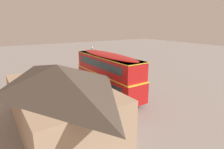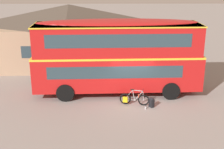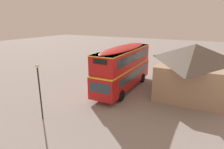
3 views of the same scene
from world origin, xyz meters
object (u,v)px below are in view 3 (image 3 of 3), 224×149
backpack_on_ground (97,88)px  street_lamp (39,86)px  water_bottle_clear_plastic (97,88)px  double_decker_bus (124,66)px  touring_bicycle (105,85)px

backpack_on_ground → street_lamp: street_lamp is taller
street_lamp → water_bottle_clear_plastic: bearing=179.5°
double_decker_bus → backpack_on_ground: 3.78m
double_decker_bus → street_lamp: double_decker_bus is taller
backpack_on_ground → street_lamp: size_ratio=0.13×
backpack_on_ground → street_lamp: bearing=-3.1°
touring_bicycle → street_lamp: bearing=-4.9°
street_lamp → touring_bicycle: bearing=175.1°
touring_bicycle → street_lamp: size_ratio=0.40×
backpack_on_ground → water_bottle_clear_plastic: backpack_on_ground is taller
double_decker_bus → touring_bicycle: double_decker_bus is taller
backpack_on_ground → street_lamp: 7.72m
double_decker_bus → street_lamp: size_ratio=2.39×
touring_bicycle → street_lamp: street_lamp is taller
double_decker_bus → backpack_on_ground: double_decker_bus is taller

